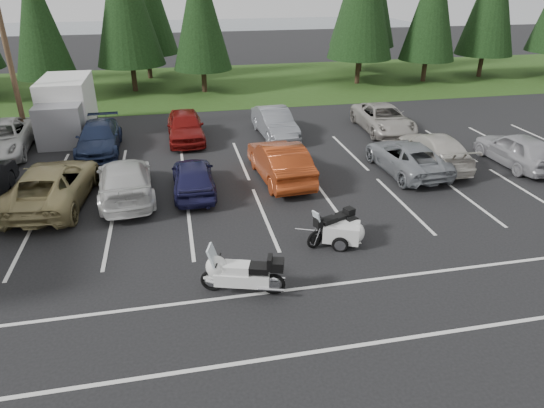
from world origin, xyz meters
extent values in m
plane|color=black|center=(0.00, 0.00, 0.00)|extent=(120.00, 120.00, 0.00)
cube|color=#263D13|center=(0.00, 24.00, 0.01)|extent=(80.00, 16.00, 0.01)
cube|color=slate|center=(4.00, 55.00, 0.00)|extent=(70.00, 50.00, 0.02)
cylinder|color=#473321|center=(-10.00, 12.00, 4.50)|extent=(0.26, 0.26, 9.00)
cube|color=silver|center=(0.00, 2.00, 0.00)|extent=(32.00, 16.00, 0.01)
cylinder|color=#332316|center=(-10.50, 21.40, 1.06)|extent=(0.36, 0.36, 2.11)
cone|color=black|center=(-10.50, 21.40, 5.28)|extent=(3.87, 3.87, 7.48)
cylinder|color=#332316|center=(-5.00, 22.90, 1.31)|extent=(0.36, 0.36, 2.62)
cylinder|color=#332316|center=(0.00, 21.60, 1.13)|extent=(0.36, 0.36, 2.26)
cone|color=black|center=(0.00, 21.60, 5.64)|extent=(4.14, 4.14, 7.99)
cylinder|color=#332316|center=(12.00, 22.10, 1.34)|extent=(0.36, 0.36, 2.69)
cylinder|color=#332316|center=(17.50, 21.80, 1.16)|extent=(0.36, 0.36, 2.33)
cone|color=black|center=(17.50, 21.80, 5.82)|extent=(4.27, 4.27, 8.24)
cylinder|color=#332316|center=(23.00, 22.60, 1.24)|extent=(0.36, 0.36, 2.47)
cylinder|color=#332316|center=(-4.00, 27.50, 1.36)|extent=(0.36, 0.36, 2.71)
cylinder|color=#332316|center=(14.00, 26.80, 1.50)|extent=(0.36, 0.36, 3.00)
imported|color=#918454|center=(-7.15, 3.79, 0.78)|extent=(3.13, 5.83, 1.56)
imported|color=silver|center=(-4.48, 3.78, 0.73)|extent=(2.51, 5.22, 1.46)
imported|color=#1B1B43|center=(-1.86, 3.71, 0.69)|extent=(1.66, 4.07, 1.38)
imported|color=#943412|center=(1.81, 4.38, 0.81)|extent=(2.07, 5.04, 1.62)
imported|color=gray|center=(7.45, 4.11, 0.68)|extent=(2.45, 4.95, 1.35)
imported|color=beige|center=(9.04, 4.65, 0.73)|extent=(2.32, 5.11, 1.45)
imported|color=#A6A5A9|center=(12.70, 3.78, 0.76)|extent=(1.94, 4.51, 1.52)
imported|color=silver|center=(-10.67, 10.20, 0.77)|extent=(2.91, 5.71, 1.54)
imported|color=#19233F|center=(-6.08, 9.58, 0.70)|extent=(2.01, 4.83, 1.40)
imported|color=maroon|center=(-1.86, 10.49, 0.77)|extent=(1.87, 4.55, 1.54)
imported|color=slate|center=(2.84, 10.22, 0.74)|extent=(1.87, 4.59, 1.48)
imported|color=#A5A098|center=(8.88, 9.89, 0.71)|extent=(2.50, 5.17, 1.42)
camera|label=1|loc=(-2.42, -14.32, 8.09)|focal=32.00mm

